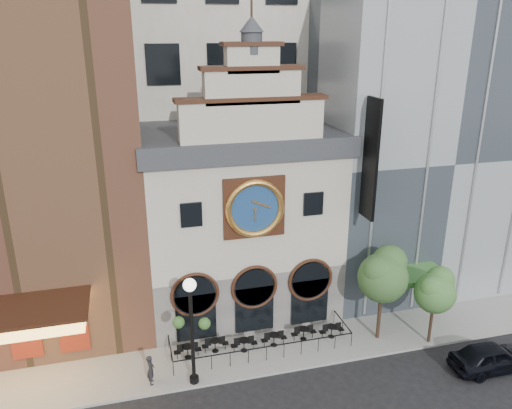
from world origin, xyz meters
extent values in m
plane|color=black|center=(0.00, 0.00, 0.00)|extent=(120.00, 120.00, 0.00)
cube|color=gray|center=(0.00, 2.50, 0.07)|extent=(44.00, 5.00, 0.15)
cube|color=#605E5B|center=(0.00, 8.00, 2.15)|extent=(12.00, 8.00, 4.00)
cube|color=beige|center=(0.00, 8.00, 7.65)|extent=(12.00, 8.00, 7.00)
cube|color=#2D3035|center=(0.00, 8.00, 11.75)|extent=(12.60, 8.60, 1.20)
cube|color=#351B10|center=(0.00, 3.92, 8.55)|extent=(3.60, 0.25, 3.60)
cylinder|color=navy|center=(0.00, 3.78, 8.55)|extent=(3.10, 0.12, 3.10)
torus|color=gold|center=(0.00, 3.70, 8.55)|extent=(3.46, 0.36, 3.46)
cylinder|color=#2D3035|center=(0.00, 4.40, 17.45)|extent=(1.10, 1.10, 1.10)
cone|color=#2D3035|center=(0.00, 4.40, 18.40)|extent=(1.30, 1.30, 0.80)
cube|color=brown|center=(-13.00, 10.00, 12.65)|extent=(14.00, 12.00, 25.00)
cube|color=#FFBF59|center=(-13.00, 2.30, 4.35)|extent=(7.00, 3.40, 0.70)
cube|color=#351B10|center=(-13.00, 2.30, 4.80)|extent=(7.40, 3.80, 0.15)
cube|color=maroon|center=(-13.00, 3.95, 2.15)|extent=(5.60, 0.15, 2.60)
cube|color=gray|center=(13.00, 10.00, 10.15)|extent=(14.00, 12.00, 20.00)
cube|color=#42823B|center=(10.00, 2.80, 3.45)|extent=(4.50, 2.40, 0.35)
cube|color=black|center=(6.60, 3.00, 11.15)|extent=(0.18, 1.60, 7.00)
cube|color=beige|center=(0.00, 20.00, 20.00)|extent=(20.00, 16.00, 40.00)
cylinder|color=black|center=(-4.33, 2.62, 0.89)|extent=(0.68, 0.68, 0.03)
cylinder|color=black|center=(-4.33, 2.62, 0.52)|extent=(0.06, 0.06, 0.72)
cylinder|color=black|center=(-2.69, 2.79, 0.89)|extent=(0.68, 0.68, 0.03)
cylinder|color=black|center=(-2.69, 2.79, 0.52)|extent=(0.06, 0.06, 0.72)
cylinder|color=black|center=(-1.03, 2.39, 0.89)|extent=(0.68, 0.68, 0.03)
cylinder|color=black|center=(-1.03, 2.39, 0.52)|extent=(0.06, 0.06, 0.72)
cylinder|color=black|center=(0.83, 2.45, 0.89)|extent=(0.68, 0.68, 0.03)
cylinder|color=black|center=(0.83, 2.45, 0.52)|extent=(0.06, 0.06, 0.72)
cylinder|color=black|center=(2.77, 2.59, 0.89)|extent=(0.68, 0.68, 0.03)
cylinder|color=black|center=(2.77, 2.59, 0.52)|extent=(0.06, 0.06, 0.72)
cylinder|color=black|center=(4.52, 2.39, 0.89)|extent=(0.68, 0.68, 0.03)
cylinder|color=black|center=(4.52, 2.39, 0.52)|extent=(0.06, 0.06, 0.72)
imported|color=black|center=(12.06, -2.63, 0.82)|extent=(4.83, 1.99, 1.64)
imported|color=black|center=(-6.51, 0.89, 1.01)|extent=(0.43, 0.64, 1.72)
cylinder|color=black|center=(-4.28, 0.40, 2.98)|extent=(0.20, 0.20, 5.66)
cylinder|color=black|center=(-4.28, 0.40, 0.32)|extent=(0.50, 0.50, 0.34)
sphere|color=white|center=(-4.28, 0.40, 6.03)|extent=(0.68, 0.68, 0.68)
sphere|color=#2F5722|center=(-4.92, 0.62, 3.83)|extent=(0.63, 0.63, 0.63)
sphere|color=#2F5722|center=(-3.64, 0.18, 3.83)|extent=(0.63, 0.63, 0.63)
cylinder|color=#382619|center=(7.26, 1.62, 1.75)|extent=(0.23, 0.23, 3.20)
sphere|color=#2E5522|center=(7.26, 1.62, 4.27)|extent=(2.97, 2.97, 2.97)
sphere|color=#2E5522|center=(7.83, 1.96, 5.07)|extent=(2.06, 2.06, 2.06)
sphere|color=#2E5522|center=(6.80, 1.39, 4.84)|extent=(1.83, 1.83, 1.83)
cylinder|color=#382619|center=(10.06, 0.40, 1.45)|extent=(0.19, 0.19, 2.61)
sphere|color=#376A2A|center=(10.06, 0.40, 3.50)|extent=(2.42, 2.42, 2.42)
sphere|color=#376A2A|center=(10.52, 0.68, 4.15)|extent=(1.68, 1.68, 1.68)
sphere|color=#376A2A|center=(9.69, 0.21, 3.97)|extent=(1.49, 1.49, 1.49)
camera|label=1|loc=(-6.77, -21.95, 18.11)|focal=35.00mm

